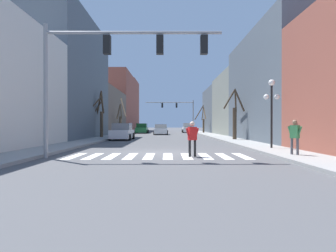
{
  "coord_description": "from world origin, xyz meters",
  "views": [
    {
      "loc": [
        0.46,
        -13.99,
        1.52
      ],
      "look_at": [
        0.42,
        28.22,
        1.3
      ],
      "focal_mm": 28.0,
      "sensor_mm": 36.0,
      "label": 1
    }
  ],
  "objects_px": {
    "car_parked_right_mid": "(123,132)",
    "pedestrian_on_left_sidewalk": "(295,134)",
    "street_tree_left_far": "(101,114)",
    "traffic_signal_far": "(179,109)",
    "street_tree_right_far": "(203,120)",
    "pedestrian_on_right_sidewalk": "(193,136)",
    "car_at_intersection": "(161,130)",
    "car_parked_right_far": "(142,129)",
    "car_parked_left_near": "(188,128)",
    "traffic_signal_near": "(113,57)",
    "street_tree_left_mid": "(235,116)",
    "street_lamp_right_corner": "(272,99)",
    "street_tree_right_mid": "(121,119)"
  },
  "relations": [
    {
      "from": "street_tree_left_mid",
      "to": "car_parked_left_near",
      "type": "bearing_deg",
      "value": 95.91
    },
    {
      "from": "traffic_signal_near",
      "to": "street_tree_left_mid",
      "type": "xyz_separation_m",
      "value": [
        8.81,
        12.91,
        -2.23
      ]
    },
    {
      "from": "traffic_signal_near",
      "to": "street_tree_right_far",
      "type": "bearing_deg",
      "value": 75.74
    },
    {
      "from": "traffic_signal_near",
      "to": "car_at_intersection",
      "type": "distance_m",
      "value": 28.49
    },
    {
      "from": "car_at_intersection",
      "to": "pedestrian_on_left_sidewalk",
      "type": "relative_size",
      "value": 2.81
    },
    {
      "from": "car_at_intersection",
      "to": "pedestrian_on_right_sidewalk",
      "type": "relative_size",
      "value": 2.68
    },
    {
      "from": "car_at_intersection",
      "to": "pedestrian_on_left_sidewalk",
      "type": "distance_m",
      "value": 28.88
    },
    {
      "from": "car_at_intersection",
      "to": "pedestrian_on_left_sidewalk",
      "type": "bearing_deg",
      "value": 13.78
    },
    {
      "from": "pedestrian_on_left_sidewalk",
      "to": "street_tree_right_mid",
      "type": "distance_m",
      "value": 29.73
    },
    {
      "from": "street_tree_left_far",
      "to": "street_tree_right_far",
      "type": "relative_size",
      "value": 1.08
    },
    {
      "from": "traffic_signal_near",
      "to": "pedestrian_on_right_sidewalk",
      "type": "xyz_separation_m",
      "value": [
        3.64,
        0.57,
        -3.57
      ]
    },
    {
      "from": "street_tree_left_far",
      "to": "traffic_signal_far",
      "type": "bearing_deg",
      "value": 63.06
    },
    {
      "from": "street_lamp_right_corner",
      "to": "car_parked_right_far",
      "type": "relative_size",
      "value": 0.98
    },
    {
      "from": "traffic_signal_far",
      "to": "street_tree_right_far",
      "type": "distance_m",
      "value": 5.33
    },
    {
      "from": "car_parked_right_mid",
      "to": "street_tree_left_mid",
      "type": "height_order",
      "value": "street_tree_left_mid"
    },
    {
      "from": "traffic_signal_far",
      "to": "car_parked_left_near",
      "type": "bearing_deg",
      "value": 47.9
    },
    {
      "from": "street_tree_left_far",
      "to": "street_tree_left_mid",
      "type": "xyz_separation_m",
      "value": [
        13.86,
        -4.56,
        -0.39
      ]
    },
    {
      "from": "car_at_intersection",
      "to": "pedestrian_on_right_sidewalk",
      "type": "distance_m",
      "value": 27.72
    },
    {
      "from": "street_tree_right_far",
      "to": "pedestrian_on_right_sidewalk",
      "type": "bearing_deg",
      "value": -98.4
    },
    {
      "from": "street_lamp_right_corner",
      "to": "car_parked_left_near",
      "type": "height_order",
      "value": "street_lamp_right_corner"
    },
    {
      "from": "street_tree_left_far",
      "to": "traffic_signal_near",
      "type": "bearing_deg",
      "value": -73.87
    },
    {
      "from": "car_parked_right_far",
      "to": "car_parked_left_near",
      "type": "relative_size",
      "value": 0.85
    },
    {
      "from": "car_parked_right_mid",
      "to": "traffic_signal_far",
      "type": "bearing_deg",
      "value": -16.78
    },
    {
      "from": "car_at_intersection",
      "to": "street_tree_right_far",
      "type": "relative_size",
      "value": 0.94
    },
    {
      "from": "traffic_signal_far",
      "to": "pedestrian_on_left_sidewalk",
      "type": "bearing_deg",
      "value": -83.8
    },
    {
      "from": "traffic_signal_near",
      "to": "street_lamp_right_corner",
      "type": "bearing_deg",
      "value": 23.29
    },
    {
      "from": "car_parked_left_near",
      "to": "street_tree_right_far",
      "type": "relative_size",
      "value": 1.02
    },
    {
      "from": "street_lamp_right_corner",
      "to": "street_tree_left_far",
      "type": "bearing_deg",
      "value": 134.85
    },
    {
      "from": "traffic_signal_near",
      "to": "car_at_intersection",
      "type": "height_order",
      "value": "traffic_signal_near"
    },
    {
      "from": "street_lamp_right_corner",
      "to": "pedestrian_on_right_sidewalk",
      "type": "xyz_separation_m",
      "value": [
        -4.99,
        -3.14,
        -2.03
      ]
    },
    {
      "from": "street_tree_right_mid",
      "to": "street_tree_right_far",
      "type": "relative_size",
      "value": 1.12
    },
    {
      "from": "pedestrian_on_left_sidewalk",
      "to": "street_tree_left_far",
      "type": "xyz_separation_m",
      "value": [
        -13.34,
        17.32,
        1.62
      ]
    },
    {
      "from": "traffic_signal_far",
      "to": "car_parked_right_mid",
      "type": "height_order",
      "value": "traffic_signal_far"
    },
    {
      "from": "traffic_signal_near",
      "to": "car_parked_right_mid",
      "type": "height_order",
      "value": "traffic_signal_near"
    },
    {
      "from": "car_parked_right_mid",
      "to": "pedestrian_on_left_sidewalk",
      "type": "height_order",
      "value": "pedestrian_on_left_sidewalk"
    },
    {
      "from": "street_lamp_right_corner",
      "to": "car_parked_left_near",
      "type": "distance_m",
      "value": 34.5
    },
    {
      "from": "pedestrian_on_right_sidewalk",
      "to": "street_tree_right_far",
      "type": "xyz_separation_m",
      "value": [
        4.85,
        32.83,
        1.33
      ]
    },
    {
      "from": "car_at_intersection",
      "to": "car_parked_right_far",
      "type": "relative_size",
      "value": 1.08
    },
    {
      "from": "traffic_signal_far",
      "to": "street_tree_left_far",
      "type": "distance_m",
      "value": 20.9
    },
    {
      "from": "car_parked_left_near",
      "to": "pedestrian_on_right_sidewalk",
      "type": "xyz_separation_m",
      "value": [
        -2.56,
        -37.48,
        0.16
      ]
    },
    {
      "from": "car_parked_right_mid",
      "to": "street_tree_left_far",
      "type": "xyz_separation_m",
      "value": [
        -2.94,
        2.96,
        1.94
      ]
    },
    {
      "from": "street_tree_right_far",
      "to": "street_lamp_right_corner",
      "type": "bearing_deg",
      "value": -89.73
    },
    {
      "from": "car_at_intersection",
      "to": "street_tree_right_far",
      "type": "xyz_separation_m",
      "value": [
        7.09,
        5.2,
        1.58
      ]
    },
    {
      "from": "street_lamp_right_corner",
      "to": "pedestrian_on_right_sidewalk",
      "type": "distance_m",
      "value": 6.24
    },
    {
      "from": "car_parked_left_near",
      "to": "street_tree_right_mid",
      "type": "relative_size",
      "value": 0.91
    },
    {
      "from": "traffic_signal_near",
      "to": "car_parked_right_mid",
      "type": "relative_size",
      "value": 1.86
    },
    {
      "from": "car_parked_right_far",
      "to": "traffic_signal_near",
      "type": "bearing_deg",
      "value": -176.5
    },
    {
      "from": "street_lamp_right_corner",
      "to": "street_tree_left_far",
      "type": "xyz_separation_m",
      "value": [
        -13.69,
        13.76,
        -0.31
      ]
    },
    {
      "from": "car_at_intersection",
      "to": "street_tree_left_far",
      "type": "distance_m",
      "value": 12.67
    },
    {
      "from": "car_parked_right_far",
      "to": "street_tree_left_mid",
      "type": "height_order",
      "value": "street_tree_left_mid"
    }
  ]
}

